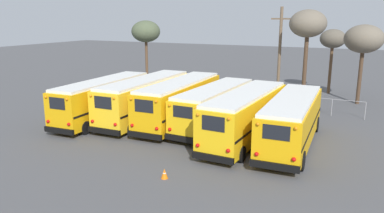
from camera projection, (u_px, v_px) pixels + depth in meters
ground_plane at (192, 128)px, 27.10m from camera, size 160.00×160.00×0.00m
school_bus_0 at (104, 98)px, 29.03m from camera, size 2.79×10.24×3.14m
school_bus_1 at (146, 98)px, 29.07m from camera, size 2.73×10.62×3.24m
school_bus_2 at (180, 100)px, 28.11m from camera, size 2.76×10.49×3.23m
school_bus_3 at (215, 106)px, 26.89m from camera, size 2.86×9.82×2.99m
school_bus_4 at (246, 115)px, 24.05m from camera, size 2.85×10.26×3.21m
school_bus_5 at (292, 120)px, 23.04m from camera, size 2.93×10.31×3.07m
utility_pole at (279, 54)px, 33.80m from camera, size 1.80×0.27×8.76m
bare_tree_0 at (333, 40)px, 38.21m from camera, size 2.58×2.58×6.67m
bare_tree_1 at (308, 25)px, 30.97m from camera, size 3.05×3.05×8.48m
bare_tree_2 at (146, 32)px, 42.06m from camera, size 3.22×3.22×7.49m
bare_tree_3 at (364, 40)px, 33.44m from camera, size 3.40×3.40×7.23m
fence_line at (231, 95)px, 33.93m from camera, size 22.45×0.06×1.42m
traffic_cone at (164, 174)px, 18.63m from camera, size 0.36×0.36×0.51m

